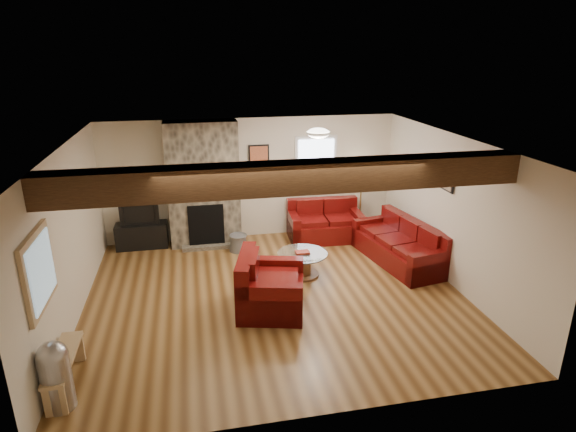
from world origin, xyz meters
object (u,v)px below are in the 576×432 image
Objects in this scene: sofa_three at (399,242)px; television at (140,214)px; coffee_table at (302,264)px; floor_lamp at (362,170)px; loveseat at (325,221)px; tv_cabinet at (142,235)px; armchair_red at (271,283)px.

television reaches higher than sofa_three.
floor_lamp reaches higher than coffee_table.
coffee_table is at bearing -33.32° from television.
sofa_three is 1.91m from coffee_table.
loveseat is 1.31m from floor_lamp.
sofa_three is 1.87m from floor_lamp.
tv_cabinet is at bearing -119.87° from sofa_three.
loveseat is at bearing -17.54° from armchair_red.
sofa_three is 5.05m from tv_cabinet.
television is (0.00, 0.00, 0.47)m from tv_cabinet.
television is at bearing 178.31° from floor_lamp.
television is at bearing 178.12° from loveseat.
floor_lamp is at bearing -1.69° from television.
television reaches higher than tv_cabinet.
coffee_table is at bearing -115.74° from loveseat.
tv_cabinet is (-3.73, 0.30, -0.15)m from loveseat.
tv_cabinet is 0.61× the size of floor_lamp.
loveseat is at bearing -168.53° from floor_lamp.
sofa_three is at bearing -50.80° from loveseat.
floor_lamp reaches higher than armchair_red.
floor_lamp is at bearing -1.69° from tv_cabinet.
sofa_three is 1.73m from loveseat.
tv_cabinet is 4.69m from floor_lamp.
armchair_red reaches higher than loveseat.
television is (-4.76, 1.69, 0.32)m from sofa_three.
coffee_table is at bearing -94.47° from sofa_three.
floor_lamp is (1.68, 1.75, 1.19)m from coffee_table.
sofa_three reaches higher than coffee_table.
coffee_table is at bearing -33.32° from tv_cabinet.
floor_lamp reaches higher than television.
floor_lamp reaches higher than sofa_three.
sofa_three is 2.03× the size of tv_cabinet.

